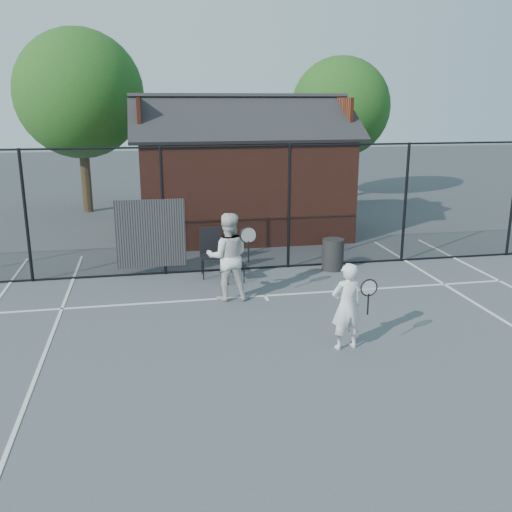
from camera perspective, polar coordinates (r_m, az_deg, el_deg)
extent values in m
plane|color=#4A5055|center=(9.36, 4.71, -10.00)|extent=(80.00, 80.00, 0.00)
cube|color=silver|center=(12.05, 0.90, -3.99)|extent=(11.00, 0.06, 0.01)
cube|color=silver|center=(7.53, -23.92, -18.15)|extent=(0.06, 18.00, 0.01)
cube|color=silver|center=(11.91, 1.05, -4.23)|extent=(0.06, 0.30, 0.01)
cylinder|color=black|center=(13.63, -22.02, 3.66)|extent=(0.07, 0.07, 3.00)
cylinder|color=black|center=(13.37, -9.30, 4.38)|extent=(0.07, 0.07, 3.00)
cylinder|color=black|center=(13.78, 3.31, 4.88)|extent=(0.07, 0.07, 3.00)
cylinder|color=black|center=(14.79, 14.70, 5.13)|extent=(0.07, 0.07, 3.00)
cylinder|color=black|center=(13.38, -0.83, 10.94)|extent=(22.00, 0.04, 0.04)
cylinder|color=black|center=(13.91, -0.78, -1.22)|extent=(22.00, 0.04, 0.04)
cube|color=black|center=(13.57, -0.80, 4.74)|extent=(22.00, 3.00, 0.01)
cube|color=black|center=(13.45, -10.48, 2.21)|extent=(1.60, 0.04, 1.60)
cube|color=maroon|center=(17.54, -1.50, 7.16)|extent=(6.00, 4.00, 3.00)
cube|color=black|center=(16.38, -0.96, 13.72)|extent=(6.50, 2.36, 1.32)
cube|color=black|center=(18.36, -2.08, 13.88)|extent=(6.50, 2.36, 1.32)
cube|color=maroon|center=(17.14, -11.61, 13.49)|extent=(0.10, 2.80, 1.06)
cube|color=maroon|center=(18.09, 7.98, 13.73)|extent=(0.10, 2.80, 1.06)
cylinder|color=#372916|center=(21.91, -16.64, 7.53)|extent=(0.36, 0.36, 2.52)
sphere|color=#174914|center=(21.74, -17.24, 15.22)|extent=(4.48, 4.48, 4.48)
cylinder|color=#372916|center=(24.12, 8.22, 8.33)|extent=(0.36, 0.36, 2.23)
sphere|color=#174914|center=(23.95, 8.46, 14.52)|extent=(3.97, 3.97, 3.97)
imported|color=white|center=(9.47, 9.05, -4.99)|extent=(0.57, 0.41, 1.47)
torus|color=black|center=(9.16, 11.23, -3.13)|extent=(0.29, 0.02, 0.29)
cylinder|color=black|center=(9.25, 11.14, -4.75)|extent=(0.03, 0.03, 0.35)
imported|color=silver|center=(11.64, -2.83, -0.06)|extent=(0.94, 0.77, 1.82)
torus|color=black|center=(11.22, -0.77, 2.11)|extent=(0.36, 0.03, 0.36)
cylinder|color=black|center=(11.30, -0.76, 0.44)|extent=(0.03, 0.03, 0.44)
cube|color=black|center=(13.26, -4.43, 0.25)|extent=(0.54, 0.56, 1.11)
cube|color=black|center=(12.86, -2.27, -0.60)|extent=(0.52, 0.53, 0.93)
cylinder|color=black|center=(13.93, 7.69, 0.16)|extent=(0.56, 0.56, 0.76)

